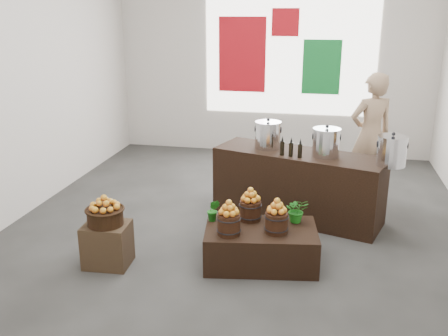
% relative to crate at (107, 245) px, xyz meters
% --- Properties ---
extents(ground, '(7.00, 7.00, 0.00)m').
position_rel_crate_xyz_m(ground, '(1.26, 1.46, -0.24)').
color(ground, '#3C3C39').
rests_on(ground, ground).
extents(back_wall, '(6.00, 0.04, 4.00)m').
position_rel_crate_xyz_m(back_wall, '(1.26, 4.96, 1.76)').
color(back_wall, beige).
rests_on(back_wall, ground).
extents(back_opening, '(3.20, 0.02, 2.40)m').
position_rel_crate_xyz_m(back_opening, '(1.56, 4.94, 1.76)').
color(back_opening, white).
rests_on(back_opening, back_wall).
extents(deco_red_left, '(0.90, 0.04, 1.40)m').
position_rel_crate_xyz_m(deco_red_left, '(0.66, 4.93, 1.66)').
color(deco_red_left, '#AF0D16').
rests_on(deco_red_left, back_wall).
extents(deco_green_right, '(0.70, 0.04, 1.00)m').
position_rel_crate_xyz_m(deco_green_right, '(2.16, 4.93, 1.46)').
color(deco_green_right, '#11732C').
rests_on(deco_green_right, back_wall).
extents(deco_red_upper, '(0.50, 0.04, 0.50)m').
position_rel_crate_xyz_m(deco_red_upper, '(1.46, 4.93, 2.26)').
color(deco_red_upper, '#AF0D16').
rests_on(deco_red_upper, back_wall).
extents(crate, '(0.51, 0.43, 0.49)m').
position_rel_crate_xyz_m(crate, '(0.00, 0.00, 0.00)').
color(crate, '#453320').
rests_on(crate, ground).
extents(wicker_basket, '(0.39, 0.39, 0.18)m').
position_rel_crate_xyz_m(wicker_basket, '(0.00, 0.00, 0.33)').
color(wicker_basket, black).
rests_on(wicker_basket, crate).
extents(apples_in_basket, '(0.31, 0.31, 0.16)m').
position_rel_crate_xyz_m(apples_in_basket, '(0.00, 0.00, 0.50)').
color(apples_in_basket, '#AE051E').
rests_on(apples_in_basket, wicker_basket).
extents(display_table, '(1.33, 0.93, 0.43)m').
position_rel_crate_xyz_m(display_table, '(1.66, 0.38, -0.03)').
color(display_table, black).
rests_on(display_table, ground).
extents(apple_bucket_front_left, '(0.25, 0.25, 0.23)m').
position_rel_crate_xyz_m(apple_bucket_front_left, '(1.34, 0.16, 0.29)').
color(apple_bucket_front_left, '#331B0E').
rests_on(apple_bucket_front_left, display_table).
extents(apples_in_bucket_front_left, '(0.18, 0.18, 0.17)m').
position_rel_crate_xyz_m(apples_in_bucket_front_left, '(1.34, 0.16, 0.49)').
color(apples_in_bucket_front_left, '#AE051E').
rests_on(apples_in_bucket_front_left, apple_bucket_front_left).
extents(apple_bucket_front_right, '(0.25, 0.25, 0.23)m').
position_rel_crate_xyz_m(apple_bucket_front_right, '(1.84, 0.31, 0.29)').
color(apple_bucket_front_right, '#331B0E').
rests_on(apple_bucket_front_right, display_table).
extents(apples_in_bucket_front_right, '(0.18, 0.18, 0.17)m').
position_rel_crate_xyz_m(apples_in_bucket_front_right, '(1.84, 0.31, 0.49)').
color(apples_in_bucket_front_right, '#AE051E').
rests_on(apples_in_bucket_front_right, apple_bucket_front_right).
extents(apple_bucket_rear, '(0.25, 0.25, 0.23)m').
position_rel_crate_xyz_m(apple_bucket_rear, '(1.51, 0.59, 0.29)').
color(apple_bucket_rear, '#331B0E').
rests_on(apple_bucket_rear, display_table).
extents(apples_in_bucket_rear, '(0.18, 0.18, 0.17)m').
position_rel_crate_xyz_m(apples_in_bucket_rear, '(1.51, 0.59, 0.49)').
color(apples_in_bucket_rear, '#AE051E').
rests_on(apples_in_bucket_rear, apple_bucket_rear).
extents(herb_garnish_right, '(0.30, 0.28, 0.29)m').
position_rel_crate_xyz_m(herb_garnish_right, '(2.03, 0.64, 0.32)').
color(herb_garnish_right, '#176A16').
rests_on(herb_garnish_right, display_table).
extents(herb_garnish_left, '(0.15, 0.12, 0.26)m').
position_rel_crate_xyz_m(herb_garnish_left, '(1.10, 0.47, 0.31)').
color(herb_garnish_left, '#176A16').
rests_on(herb_garnish_left, display_table).
extents(counter, '(2.36, 1.36, 0.92)m').
position_rel_crate_xyz_m(counter, '(1.97, 1.79, 0.22)').
color(counter, black).
rests_on(counter, ground).
extents(stock_pot_left, '(0.35, 0.35, 0.35)m').
position_rel_crate_xyz_m(stock_pot_left, '(1.54, 1.93, 0.85)').
color(stock_pot_left, silver).
rests_on(stock_pot_left, counter).
extents(stock_pot_center, '(0.35, 0.35, 0.35)m').
position_rel_crate_xyz_m(stock_pot_center, '(2.32, 1.68, 0.85)').
color(stock_pot_center, silver).
rests_on(stock_pot_center, counter).
extents(stock_pot_right, '(0.35, 0.35, 0.35)m').
position_rel_crate_xyz_m(stock_pot_right, '(3.10, 1.43, 0.85)').
color(stock_pot_right, silver).
rests_on(stock_pot_right, counter).
extents(oil_cruets, '(0.25, 0.13, 0.26)m').
position_rel_crate_xyz_m(oil_cruets, '(1.91, 1.57, 0.80)').
color(oil_cruets, black).
rests_on(oil_cruets, counter).
extents(shopper, '(0.81, 0.70, 1.87)m').
position_rel_crate_xyz_m(shopper, '(2.97, 2.89, 0.69)').
color(shopper, '#98795D').
rests_on(shopper, ground).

